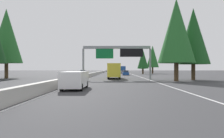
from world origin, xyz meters
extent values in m
plane|color=#38383A|center=(60.00, 0.00, 0.00)|extent=(320.00, 320.00, 0.00)
cube|color=#ADAAA3|center=(80.00, 0.30, 0.45)|extent=(180.00, 0.56, 0.90)
cube|color=silver|center=(70.00, -11.52, 0.01)|extent=(160.00, 0.16, 0.01)
cube|color=silver|center=(70.00, -0.25, 0.01)|extent=(160.00, 0.16, 0.01)
cylinder|color=gray|center=(32.80, 0.30, 2.82)|extent=(0.36, 0.36, 5.64)
cylinder|color=gray|center=(32.80, -12.02, 2.82)|extent=(0.36, 0.36, 5.64)
cube|color=gray|center=(32.80, -5.86, 5.89)|extent=(0.50, 12.32, 0.50)
cube|color=#0C602D|center=(32.65, -3.64, 4.79)|extent=(0.12, 3.20, 1.90)
cube|color=black|center=(32.65, -8.57, 4.89)|extent=(0.16, 4.20, 1.50)
cube|color=white|center=(15.37, -1.67, 0.97)|extent=(5.00, 1.95, 1.44)
cube|color=#2D3847|center=(13.07, -1.67, 1.22)|extent=(0.08, 1.48, 0.56)
cylinder|color=black|center=(17.07, -0.81, 0.35)|extent=(0.70, 0.24, 0.70)
cylinder|color=black|center=(17.07, -2.52, 0.35)|extent=(0.70, 0.24, 0.70)
cylinder|color=black|center=(13.67, -0.81, 0.35)|extent=(0.70, 0.24, 0.70)
cylinder|color=black|center=(13.67, -2.52, 0.35)|extent=(0.70, 0.24, 0.70)
cube|color=gold|center=(34.57, -5.36, 1.70)|extent=(6.12, 2.40, 2.50)
cube|color=slate|center=(38.82, -5.36, 1.40)|extent=(2.38, 2.30, 1.90)
cylinder|color=black|center=(38.65, -4.30, 0.45)|extent=(0.90, 0.28, 0.90)
cylinder|color=black|center=(38.65, -6.42, 0.45)|extent=(0.90, 0.28, 0.90)
cylinder|color=black|center=(32.87, -4.30, 0.45)|extent=(0.90, 0.28, 0.90)
cylinder|color=black|center=(32.87, -6.42, 0.45)|extent=(0.90, 0.28, 0.90)
cube|color=slate|center=(71.67, -8.84, 0.53)|extent=(4.40, 1.80, 0.76)
cube|color=#2D3847|center=(71.45, -8.84, 1.19)|extent=(2.46, 1.51, 0.56)
cylinder|color=black|center=(73.08, -8.05, 0.32)|extent=(0.64, 0.22, 0.64)
cylinder|color=black|center=(73.08, -9.63, 0.32)|extent=(0.64, 0.22, 0.64)
cylinder|color=black|center=(70.26, -8.05, 0.32)|extent=(0.64, 0.22, 0.64)
cylinder|color=black|center=(70.26, -9.63, 0.32)|extent=(0.64, 0.22, 0.64)
cube|color=white|center=(83.71, -5.48, 0.61)|extent=(5.60, 2.00, 0.70)
cube|color=white|center=(84.72, -5.48, 1.41)|extent=(2.24, 1.84, 0.90)
cube|color=#2D3847|center=(84.72, -5.48, 1.50)|extent=(2.02, 1.92, 0.41)
cylinder|color=black|center=(85.56, -4.62, 0.40)|extent=(0.80, 0.28, 0.80)
cylinder|color=black|center=(85.56, -6.34, 0.40)|extent=(0.80, 0.28, 0.80)
cylinder|color=black|center=(81.86, -4.62, 0.40)|extent=(0.80, 0.28, 0.80)
cylinder|color=black|center=(81.86, -6.34, 0.40)|extent=(0.80, 0.28, 0.80)
cube|color=#1E4793|center=(91.73, -9.22, 1.65)|extent=(11.50, 2.50, 2.90)
cube|color=#2D3847|center=(91.73, -9.22, 2.01)|extent=(11.04, 2.55, 0.84)
cylinder|color=black|center=(95.75, -8.12, 0.50)|extent=(1.00, 0.30, 1.00)
cylinder|color=black|center=(95.75, -10.32, 0.50)|extent=(1.00, 0.30, 1.00)
cylinder|color=black|center=(87.70, -8.12, 0.50)|extent=(1.00, 0.30, 1.00)
cylinder|color=black|center=(87.70, -10.32, 0.50)|extent=(1.00, 0.30, 1.00)
cube|color=white|center=(94.96, -5.52, 0.53)|extent=(4.40, 1.80, 0.76)
cube|color=#2D3847|center=(94.74, -5.52, 1.19)|extent=(2.46, 1.51, 0.56)
cylinder|color=black|center=(96.37, -4.73, 0.32)|extent=(0.64, 0.22, 0.64)
cylinder|color=black|center=(96.37, -6.31, 0.32)|extent=(0.64, 0.22, 0.64)
cylinder|color=black|center=(93.55, -4.73, 0.32)|extent=(0.64, 0.22, 0.64)
cylinder|color=black|center=(93.55, -6.31, 0.32)|extent=(0.64, 0.22, 0.64)
cube|color=#1E4793|center=(56.32, -8.82, 0.53)|extent=(4.40, 1.80, 0.76)
cube|color=#2D3847|center=(56.10, -8.82, 1.19)|extent=(2.46, 1.51, 0.56)
cylinder|color=black|center=(57.73, -8.03, 0.32)|extent=(0.64, 0.22, 0.64)
cylinder|color=black|center=(57.73, -9.61, 0.32)|extent=(0.64, 0.22, 0.64)
cylinder|color=black|center=(54.92, -8.03, 0.32)|extent=(0.64, 0.22, 0.64)
cylinder|color=black|center=(54.92, -9.61, 0.32)|extent=(0.64, 0.22, 0.64)
cube|color=#2D6B38|center=(72.48, 6.62, 0.53)|extent=(4.40, 1.80, 0.76)
cube|color=#2D3847|center=(72.26, 6.62, 1.19)|extent=(2.46, 1.51, 0.56)
cylinder|color=black|center=(73.89, 7.41, 0.32)|extent=(0.64, 0.22, 0.64)
cylinder|color=black|center=(73.89, 5.83, 0.32)|extent=(0.64, 0.22, 0.64)
cylinder|color=black|center=(71.07, 7.41, 0.32)|extent=(0.64, 0.22, 0.64)
cylinder|color=black|center=(71.07, 5.83, 0.32)|extent=(0.64, 0.22, 0.64)
cylinder|color=#4C3823|center=(27.53, -15.15, 1.43)|extent=(0.67, 0.67, 2.86)
cone|color=#236028|center=(27.53, -15.15, 7.94)|extent=(5.73, 5.73, 10.16)
cylinder|color=#4C3823|center=(30.97, -19.16, 1.38)|extent=(0.66, 0.66, 2.75)
cone|color=#194C1E|center=(30.97, -19.16, 7.63)|extent=(5.51, 5.51, 9.76)
cylinder|color=#4C3823|center=(68.92, -15.83, 1.01)|extent=(0.58, 0.58, 2.02)
cone|color=#194C1E|center=(68.92, -15.83, 5.61)|extent=(4.05, 4.05, 7.17)
cylinder|color=#4C3823|center=(76.55, -20.84, 1.25)|extent=(0.63, 0.63, 2.49)
cone|color=#236028|center=(76.55, -20.84, 6.91)|extent=(4.98, 4.98, 8.83)
cylinder|color=#4C3823|center=(105.33, -20.81, 0.95)|extent=(0.57, 0.57, 1.90)
cone|color=#236028|center=(105.33, -20.81, 5.28)|extent=(3.81, 3.81, 6.75)
cylinder|color=#4C3823|center=(36.85, 16.81, 1.58)|extent=(0.70, 0.70, 3.15)
cone|color=#236028|center=(36.85, 16.81, 8.74)|extent=(6.30, 6.30, 11.18)
camera|label=1|loc=(-3.71, -5.46, 1.97)|focal=31.86mm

